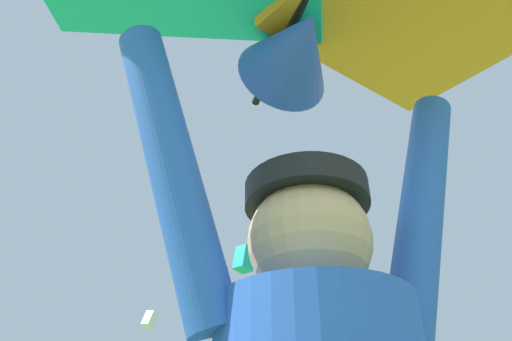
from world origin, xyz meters
TOP-DOWN VIEW (x-y plane):
  - distant_kite_yellow_low_right at (-1.39, 32.58)m, footprint 0.80×0.88m
  - distant_kite_white_high_right at (-6.04, 31.19)m, footprint 1.06×1.02m
  - distant_kite_magenta_mid_right at (0.86, 24.41)m, footprint 0.61×0.71m
  - distant_kite_magenta_overhead_distant at (8.25, 21.71)m, footprint 1.03×1.29m
  - distant_kite_purple_low_left at (7.54, 27.39)m, footprint 0.64×0.62m
  - distant_kite_teal_high_left at (0.08, 21.64)m, footprint 1.22×1.10m

SIDE VIEW (x-z plane):
  - distant_kite_magenta_overhead_distant at x=8.25m, z-range 8.94..10.32m
  - distant_kite_purple_low_left at x=7.54m, z-range 9.82..10.08m
  - distant_kite_white_high_right at x=-6.04m, z-range 9.48..10.70m
  - distant_kite_teal_high_left at x=0.08m, z-range 9.76..11.10m
  - distant_kite_magenta_mid_right at x=0.86m, z-range 11.35..12.18m
  - distant_kite_yellow_low_right at x=-1.39m, z-range 13.43..14.41m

